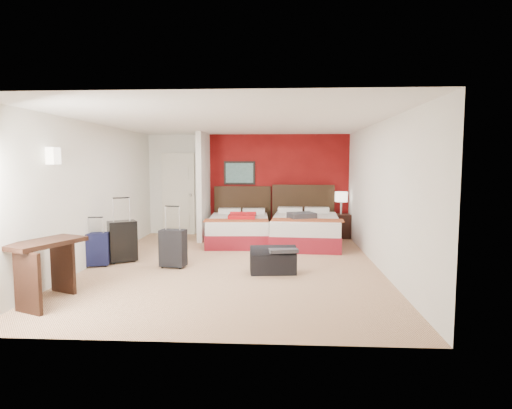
# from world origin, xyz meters

# --- Properties ---
(ground) EXTENTS (6.50, 6.50, 0.00)m
(ground) POSITION_xyz_m (0.00, 0.00, 0.00)
(ground) COLOR #DAAE86
(ground) RESTS_ON ground
(room_walls) EXTENTS (5.02, 6.52, 2.50)m
(room_walls) POSITION_xyz_m (-1.40, 1.42, 1.26)
(room_walls) COLOR white
(room_walls) RESTS_ON ground
(red_accent_panel) EXTENTS (3.50, 0.04, 2.50)m
(red_accent_panel) POSITION_xyz_m (0.75, 3.23, 1.25)
(red_accent_panel) COLOR maroon
(red_accent_panel) RESTS_ON ground
(partition_wall) EXTENTS (0.12, 1.20, 2.50)m
(partition_wall) POSITION_xyz_m (-1.00, 2.61, 1.25)
(partition_wall) COLOR silver
(partition_wall) RESTS_ON ground
(entry_door) EXTENTS (0.82, 0.06, 2.05)m
(entry_door) POSITION_xyz_m (-1.75, 3.20, 1.02)
(entry_door) COLOR silver
(entry_door) RESTS_ON ground
(bed_left) EXTENTS (1.44, 1.98, 0.57)m
(bed_left) POSITION_xyz_m (-0.12, 2.13, 0.29)
(bed_left) COLOR white
(bed_left) RESTS_ON ground
(bed_right) EXTENTS (1.58, 2.15, 0.62)m
(bed_right) POSITION_xyz_m (1.37, 1.97, 0.31)
(bed_right) COLOR white
(bed_right) RESTS_ON ground
(red_suitcase_open) EXTENTS (0.60, 0.82, 0.10)m
(red_suitcase_open) POSITION_xyz_m (-0.02, 2.03, 0.62)
(red_suitcase_open) COLOR #AE0E14
(red_suitcase_open) RESTS_ON bed_left
(jacket_bundle) EXTENTS (0.65, 0.58, 0.13)m
(jacket_bundle) POSITION_xyz_m (1.27, 1.67, 0.68)
(jacket_bundle) COLOR #3A3A3F
(jacket_bundle) RESTS_ON bed_right
(nightstand) EXTENTS (0.44, 0.44, 0.58)m
(nightstand) POSITION_xyz_m (2.27, 2.87, 0.29)
(nightstand) COLOR black
(nightstand) RESTS_ON ground
(table_lamp) EXTENTS (0.35, 0.35, 0.53)m
(table_lamp) POSITION_xyz_m (2.27, 2.87, 0.84)
(table_lamp) COLOR silver
(table_lamp) RESTS_ON nightstand
(suitcase_black) EXTENTS (0.57, 0.51, 0.72)m
(suitcase_black) POSITION_xyz_m (-2.04, 0.11, 0.36)
(suitcase_black) COLOR black
(suitcase_black) RESTS_ON ground
(suitcase_charcoal) EXTENTS (0.46, 0.33, 0.63)m
(suitcase_charcoal) POSITION_xyz_m (-1.03, -0.23, 0.31)
(suitcase_charcoal) COLOR black
(suitcase_charcoal) RESTS_ON ground
(suitcase_navy) EXTENTS (0.45, 0.34, 0.56)m
(suitcase_navy) POSITION_xyz_m (-2.38, -0.23, 0.28)
(suitcase_navy) COLOR black
(suitcase_navy) RESTS_ON ground
(duffel_bag) EXTENTS (0.78, 0.47, 0.38)m
(duffel_bag) POSITION_xyz_m (0.70, -0.50, 0.19)
(duffel_bag) COLOR black
(duffel_bag) RESTS_ON ground
(jacket_draped) EXTENTS (0.53, 0.47, 0.06)m
(jacket_draped) POSITION_xyz_m (0.85, -0.55, 0.41)
(jacket_draped) COLOR #3B3A40
(jacket_draped) RESTS_ON duffel_bag
(desk) EXTENTS (0.82, 1.09, 0.81)m
(desk) POSITION_xyz_m (-2.20, -2.13, 0.41)
(desk) COLOR black
(desk) RESTS_ON ground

